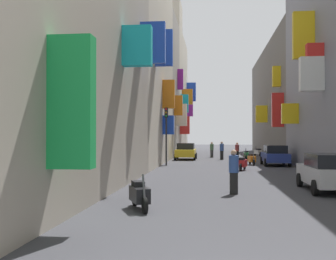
{
  "coord_description": "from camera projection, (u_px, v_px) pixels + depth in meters",
  "views": [
    {
      "loc": [
        -1.09,
        -4.53,
        2.28
      ],
      "look_at": [
        -5.27,
        34.22,
        2.8
      ],
      "focal_mm": 44.2,
      "sensor_mm": 36.0,
      "label": 1
    }
  ],
  "objects": [
    {
      "name": "ground_plane",
      "position": [
        226.0,
        163.0,
        34.18
      ],
      "size": [
        140.0,
        140.0,
        0.0
      ],
      "primitive_type": "plane",
      "color": "#38383D"
    },
    {
      "name": "building_left_mid_a",
      "position": [
        127.0,
        65.0,
        33.4
      ],
      "size": [
        7.2,
        15.38,
        15.92
      ],
      "color": "#BCB29E",
      "rests_on": "ground"
    },
    {
      "name": "building_left_mid_b",
      "position": [
        149.0,
        88.0,
        45.23
      ],
      "size": [
        7.16,
        8.42,
        15.09
      ],
      "color": "gray",
      "rests_on": "ground"
    },
    {
      "name": "building_left_mid_c",
      "position": [
        157.0,
        79.0,
        51.94
      ],
      "size": [
        7.37,
        5.03,
        18.93
      ],
      "color": "#BCB29E",
      "rests_on": "ground"
    },
    {
      "name": "building_left_far",
      "position": [
        165.0,
        97.0,
        59.7
      ],
      "size": [
        7.38,
        10.61,
        15.75
      ],
      "color": "#BCB29E",
      "rests_on": "ground"
    },
    {
      "name": "building_right_mid_b",
      "position": [
        290.0,
        102.0,
        48.63
      ],
      "size": [
        7.25,
        29.35,
        12.52
      ],
      "color": "slate",
      "rests_on": "ground"
    },
    {
      "name": "parked_car_blue",
      "position": [
        275.0,
        155.0,
        31.37
      ],
      "size": [
        1.89,
        3.9,
        1.54
      ],
      "color": "navy",
      "rests_on": "ground"
    },
    {
      "name": "parked_car_yellow",
      "position": [
        186.0,
        151.0,
        39.29
      ],
      "size": [
        1.99,
        4.04,
        1.55
      ],
      "color": "gold",
      "rests_on": "ground"
    },
    {
      "name": "parked_car_silver",
      "position": [
        328.0,
        172.0,
        16.87
      ],
      "size": [
        1.89,
        4.2,
        1.53
      ],
      "color": "#B7B7BC",
      "rests_on": "ground"
    },
    {
      "name": "scooter_orange",
      "position": [
        252.0,
        159.0,
        32.01
      ],
      "size": [
        0.57,
        1.91,
        1.13
      ],
      "color": "orange",
      "rests_on": "ground"
    },
    {
      "name": "scooter_green",
      "position": [
        246.0,
        155.0,
        38.37
      ],
      "size": [
        0.62,
        1.99,
        1.13
      ],
      "color": "#287F3D",
      "rests_on": "ground"
    },
    {
      "name": "scooter_black",
      "position": [
        139.0,
        194.0,
        12.71
      ],
      "size": [
        0.85,
        1.83,
        1.13
      ],
      "color": "black",
      "rests_on": "ground"
    },
    {
      "name": "scooter_white",
      "position": [
        258.0,
        152.0,
        45.29
      ],
      "size": [
        0.79,
        1.77,
        1.13
      ],
      "color": "silver",
      "rests_on": "ground"
    },
    {
      "name": "scooter_blue",
      "position": [
        233.0,
        158.0,
        33.44
      ],
      "size": [
        0.62,
        1.93,
        1.13
      ],
      "color": "#2D4CAD",
      "rests_on": "ground"
    },
    {
      "name": "scooter_red",
      "position": [
        243.0,
        163.0,
        26.96
      ],
      "size": [
        0.7,
        1.78,
        1.13
      ],
      "color": "red",
      "rests_on": "ground"
    },
    {
      "name": "pedestrian_crossing",
      "position": [
        212.0,
        150.0,
        42.75
      ],
      "size": [
        0.54,
        0.54,
        1.61
      ],
      "color": "#363636",
      "rests_on": "ground"
    },
    {
      "name": "pedestrian_near_left",
      "position": [
        234.0,
        172.0,
        16.01
      ],
      "size": [
        0.4,
        0.4,
        1.73
      ],
      "color": "black",
      "rests_on": "ground"
    },
    {
      "name": "pedestrian_near_right",
      "position": [
        237.0,
        151.0,
        39.11
      ],
      "size": [
        0.45,
        0.45,
        1.63
      ],
      "color": "black",
      "rests_on": "ground"
    },
    {
      "name": "pedestrian_mid_street",
      "position": [
        222.0,
        151.0,
        38.83
      ],
      "size": [
        0.53,
        0.53,
        1.72
      ],
      "color": "black",
      "rests_on": "ground"
    },
    {
      "name": "traffic_light_near_corner",
      "position": [
        166.0,
        126.0,
        31.31
      ],
      "size": [
        0.26,
        0.34,
        4.39
      ],
      "color": "#2D2D2D",
      "rests_on": "ground"
    }
  ]
}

